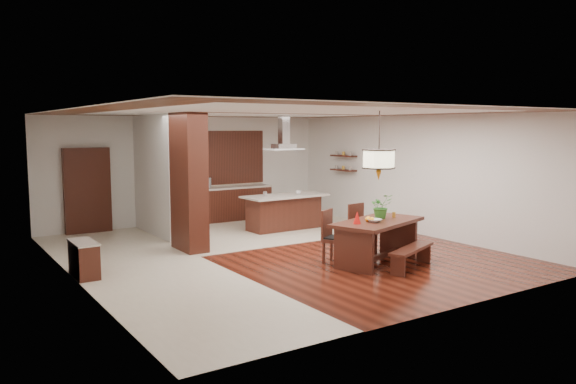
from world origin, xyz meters
TOP-DOWN VIEW (x-y plane):
  - room_shell at (0.00, 0.00)m, footprint 9.00×9.04m
  - tile_hallway at (-2.75, 0.00)m, footprint 2.50×9.00m
  - tile_kitchen at (1.25, 2.50)m, footprint 5.50×4.00m
  - soffit_band at (0.00, 0.00)m, footprint 8.00×9.00m
  - partition_pier at (-1.40, 1.20)m, footprint 0.45×1.00m
  - partition_stub at (-1.40, 3.30)m, footprint 0.18×2.40m
  - hallway_console at (-3.81, 0.20)m, footprint 0.37×0.88m
  - hallway_doorway at (-2.70, 4.40)m, footprint 1.10×0.20m
  - rear_counter at (1.00, 4.20)m, footprint 2.60×0.62m
  - kitchen_window at (1.00, 4.46)m, footprint 2.60×0.08m
  - shelf_lower at (3.87, 2.60)m, footprint 0.26×0.90m
  - shelf_upper at (3.87, 2.60)m, footprint 0.26×0.90m
  - dining_table at (1.14, -1.83)m, footprint 2.20×1.57m
  - dining_bench at (1.37, -2.51)m, footprint 1.43×0.83m
  - dining_chair_left at (0.48, -1.41)m, footprint 0.61×0.61m
  - dining_chair_right at (1.42, -1.10)m, footprint 0.51×0.51m
  - pendant_lantern at (1.14, -1.83)m, footprint 0.64×0.64m
  - foliage_plant at (1.36, -1.68)m, footprint 0.47×0.43m
  - fruit_bowl at (0.95, -1.96)m, footprint 0.26×0.26m
  - napkin_cone at (0.58, -1.90)m, footprint 0.16×0.16m
  - gold_ornament at (1.67, -1.72)m, footprint 0.10×0.10m
  - kitchen_island at (1.59, 2.16)m, footprint 2.18×0.99m
  - range_hood at (1.59, 2.16)m, footprint 0.90×0.55m
  - island_cup at (1.97, 2.07)m, footprint 0.16×0.16m
  - microwave at (0.18, 4.20)m, footprint 0.57×0.42m

SIDE VIEW (x-z plane):
  - tile_hallway at x=-2.75m, z-range 0.00..0.01m
  - tile_kitchen at x=1.25m, z-range 0.00..0.01m
  - dining_bench at x=1.37m, z-range 0.00..0.40m
  - hallway_console at x=-3.81m, z-range 0.00..0.63m
  - kitchen_island at x=1.59m, z-range 0.01..0.90m
  - rear_counter at x=1.00m, z-range 0.00..0.95m
  - dining_chair_left at x=0.48m, z-range 0.00..1.02m
  - dining_chair_right at x=1.42m, z-range 0.00..1.03m
  - dining_table at x=1.14m, z-range 0.19..1.02m
  - fruit_bowl at x=0.95m, z-range 0.83..0.89m
  - gold_ornament at x=1.67m, z-range 0.83..0.93m
  - island_cup at x=1.97m, z-range 0.89..0.99m
  - napkin_cone at x=0.58m, z-range 0.83..1.06m
  - hallway_doorway at x=-2.70m, z-range 0.00..2.10m
  - foliage_plant at x=1.36m, z-range 0.83..1.30m
  - microwave at x=0.18m, z-range 0.95..1.24m
  - shelf_lower at x=3.87m, z-range 1.38..1.42m
  - partition_pier at x=-1.40m, z-range 0.00..2.90m
  - partition_stub at x=-1.40m, z-range 0.00..2.90m
  - kitchen_window at x=1.00m, z-range 1.00..2.50m
  - shelf_upper at x=3.87m, z-range 1.78..1.82m
  - room_shell at x=0.00m, z-range 0.60..3.52m
  - pendant_lantern at x=1.14m, z-range 1.59..2.90m
  - range_hood at x=1.59m, z-range 2.03..2.90m
  - soffit_band at x=0.00m, z-range 2.88..2.89m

